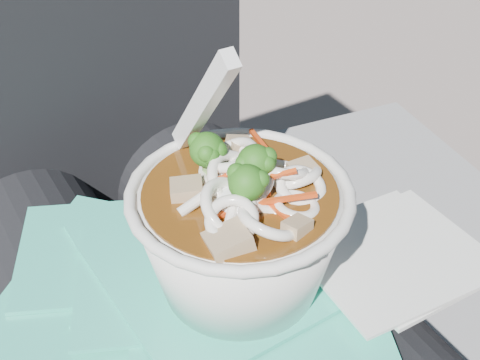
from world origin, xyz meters
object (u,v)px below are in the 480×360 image
udon_bowl (240,226)px  plastic_bag (192,280)px  person_body (159,263)px  lap (205,347)px

udon_bowl → plastic_bag: bearing=134.8°
plastic_bag → udon_bowl: udon_bowl is taller
person_body → udon_bowl: person_body is taller
plastic_bag → lap: bearing=-3.4°
udon_bowl → lap: bearing=125.1°
person_body → lap: bearing=-90.0°
lap → udon_bowl: bearing=-54.9°
person_body → plastic_bag: person_body is taller
plastic_bag → udon_bowl: (0.03, -0.03, 0.07)m
lap → plastic_bag: 0.09m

